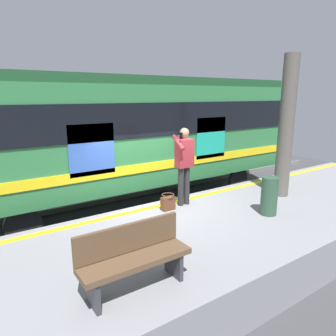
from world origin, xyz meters
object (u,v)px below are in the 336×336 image
handbag (168,203)px  trash_bin (269,196)px  bench (134,255)px  station_column (286,128)px  passenger (184,160)px  train_carriage (134,129)px

handbag → trash_bin: trash_bin is taller
bench → station_column: bearing=-164.7°
station_column → bench: size_ratio=2.32×
station_column → trash_bin: bearing=26.5°
station_column → passenger: bearing=-18.9°
train_carriage → passenger: (0.15, 2.77, -0.46)m
passenger → handbag: bearing=9.8°
train_carriage → bench: (2.73, 5.06, -1.08)m
handbag → bench: bench is taller
handbag → station_column: (-3.09, 0.79, 1.62)m
handbag → train_carriage: bearing=-103.2°
train_carriage → station_column: (-2.42, 3.65, 0.22)m
handbag → station_column: size_ratio=0.10×
bench → trash_bin: size_ratio=1.81×
trash_bin → train_carriage: bearing=-76.8°
handbag → bench: bearing=46.9°
station_column → bench: 5.49m
handbag → bench: 3.02m
train_carriage → handbag: bearing=76.8°
train_carriage → handbag: train_carriage is taller
handbag → bench: size_ratio=0.24×
train_carriage → bench: train_carriage is taller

